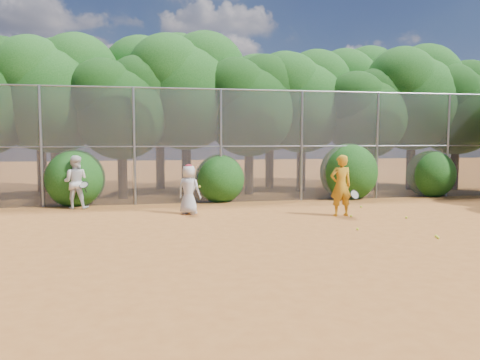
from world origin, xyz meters
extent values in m
plane|color=#975422|center=(0.00, 0.00, 0.00)|extent=(80.00, 80.00, 0.00)
cylinder|color=gray|center=(-7.00, 6.00, 2.00)|extent=(0.09, 0.09, 4.00)
cylinder|color=gray|center=(-4.00, 6.00, 2.00)|extent=(0.09, 0.09, 4.00)
cylinder|color=gray|center=(-1.00, 6.00, 2.00)|extent=(0.09, 0.09, 4.00)
cylinder|color=gray|center=(2.00, 6.00, 2.00)|extent=(0.09, 0.09, 4.00)
cylinder|color=gray|center=(5.00, 6.00, 2.00)|extent=(0.09, 0.09, 4.00)
cylinder|color=gray|center=(8.00, 6.00, 2.00)|extent=(0.09, 0.09, 4.00)
cylinder|color=gray|center=(0.00, 6.00, 4.00)|extent=(20.00, 0.05, 0.05)
cylinder|color=gray|center=(0.00, 6.00, 2.00)|extent=(20.00, 0.04, 0.04)
cube|color=slate|center=(0.00, 6.00, 2.00)|extent=(20.00, 0.02, 4.00)
sphere|color=black|center=(-8.74, 8.38, 4.47)|extent=(3.05, 3.05, 3.05)
cylinder|color=black|center=(-7.00, 8.50, 1.26)|extent=(0.38, 0.38, 2.52)
sphere|color=#144611|center=(-7.00, 8.50, 3.73)|extent=(4.03, 4.03, 4.03)
sphere|color=#144611|center=(-6.19, 8.90, 4.74)|extent=(3.23, 3.23, 3.23)
sphere|color=#144611|center=(-7.71, 8.20, 4.54)|extent=(3.02, 3.02, 3.02)
cylinder|color=black|center=(-4.50, 7.80, 1.08)|extent=(0.36, 0.36, 2.17)
sphere|color=black|center=(-4.50, 7.80, 3.21)|extent=(3.47, 3.47, 3.47)
sphere|color=black|center=(-3.81, 8.15, 4.08)|extent=(2.78, 2.78, 2.78)
sphere|color=black|center=(-5.11, 7.54, 3.91)|extent=(2.60, 2.60, 2.60)
cylinder|color=black|center=(-2.00, 8.80, 1.33)|extent=(0.39, 0.39, 2.66)
sphere|color=#144611|center=(-2.00, 8.80, 3.94)|extent=(4.26, 4.26, 4.26)
sphere|color=#144611|center=(-1.15, 9.23, 5.00)|extent=(3.40, 3.40, 3.40)
sphere|color=#144611|center=(-2.74, 8.48, 4.79)|extent=(3.19, 3.19, 3.19)
cylinder|color=black|center=(0.50, 8.20, 1.14)|extent=(0.37, 0.37, 2.27)
sphere|color=black|center=(0.50, 8.20, 3.37)|extent=(3.64, 3.64, 3.64)
sphere|color=black|center=(1.23, 8.56, 4.28)|extent=(2.91, 2.91, 2.91)
sphere|color=black|center=(-0.14, 7.93, 4.10)|extent=(2.73, 2.73, 2.73)
cylinder|color=black|center=(3.00, 9.00, 1.22)|extent=(0.38, 0.38, 2.45)
sphere|color=#144611|center=(3.00, 9.00, 3.63)|extent=(3.92, 3.92, 3.92)
sphere|color=#144611|center=(3.78, 9.39, 4.61)|extent=(3.14, 3.14, 3.14)
sphere|color=#144611|center=(2.31, 8.71, 4.41)|extent=(2.94, 2.94, 2.94)
cylinder|color=black|center=(5.50, 8.00, 1.05)|extent=(0.36, 0.36, 2.10)
sphere|color=black|center=(5.50, 8.00, 3.11)|extent=(3.36, 3.36, 3.36)
sphere|color=black|center=(6.17, 8.34, 3.95)|extent=(2.69, 2.69, 2.69)
sphere|color=black|center=(4.91, 7.75, 3.78)|extent=(2.52, 2.52, 2.52)
cylinder|color=black|center=(8.00, 8.60, 1.29)|extent=(0.39, 0.39, 2.59)
sphere|color=#144611|center=(8.00, 8.60, 3.83)|extent=(4.14, 4.14, 4.14)
sphere|color=#144611|center=(8.83, 9.01, 4.87)|extent=(3.32, 3.32, 3.32)
sphere|color=#144611|center=(7.27, 8.29, 4.66)|extent=(3.11, 3.11, 3.11)
cylinder|color=black|center=(10.00, 8.30, 1.15)|extent=(0.37, 0.37, 2.31)
sphere|color=black|center=(10.00, 8.30, 3.42)|extent=(3.70, 3.70, 3.70)
sphere|color=black|center=(10.74, 8.67, 4.34)|extent=(2.96, 2.96, 2.96)
sphere|color=black|center=(9.35, 8.02, 4.16)|extent=(2.77, 2.77, 2.77)
cylinder|color=black|center=(-8.00, 10.80, 1.31)|extent=(0.39, 0.39, 2.62)
sphere|color=#144611|center=(-8.00, 10.80, 3.88)|extent=(4.20, 4.20, 4.20)
sphere|color=#144611|center=(-7.16, 11.22, 4.94)|extent=(3.36, 3.36, 3.36)
sphere|color=#144611|center=(-8.73, 10.49, 4.72)|extent=(3.15, 3.15, 3.15)
cylinder|color=black|center=(-3.00, 11.00, 1.40)|extent=(0.40, 0.40, 2.80)
sphere|color=#144611|center=(-3.00, 11.00, 4.14)|extent=(4.48, 4.48, 4.48)
sphere|color=#144611|center=(-2.10, 11.45, 5.26)|extent=(3.58, 3.58, 3.58)
sphere|color=#144611|center=(-3.78, 10.66, 5.04)|extent=(3.36, 3.36, 3.36)
cylinder|color=black|center=(2.00, 10.60, 1.26)|extent=(0.38, 0.38, 2.52)
sphere|color=#144611|center=(2.00, 10.60, 3.73)|extent=(4.03, 4.03, 4.03)
sphere|color=#144611|center=(2.81, 11.00, 4.74)|extent=(3.23, 3.23, 3.23)
sphere|color=#144611|center=(1.29, 10.30, 4.54)|extent=(3.02, 3.02, 3.02)
cylinder|color=black|center=(6.50, 11.20, 1.36)|extent=(0.40, 0.40, 2.73)
sphere|color=#144611|center=(6.50, 11.20, 4.04)|extent=(4.37, 4.37, 4.37)
sphere|color=#144611|center=(7.37, 11.64, 5.13)|extent=(3.49, 3.49, 3.49)
sphere|color=#144611|center=(5.74, 10.87, 4.91)|extent=(3.28, 3.28, 3.28)
sphere|color=#144611|center=(-6.00, 6.30, 1.00)|extent=(2.00, 2.00, 2.00)
sphere|color=#144611|center=(-1.00, 6.30, 0.90)|extent=(1.80, 1.80, 1.80)
sphere|color=#144611|center=(4.00, 6.30, 1.10)|extent=(2.20, 2.20, 2.20)
sphere|color=#144611|center=(7.50, 6.30, 0.95)|extent=(1.90, 1.90, 1.90)
imported|color=#C38516|center=(1.98, 2.35, 0.90)|extent=(0.67, 0.45, 1.80)
torus|color=black|center=(2.33, 2.15, 0.65)|extent=(0.34, 0.24, 0.28)
cylinder|color=black|center=(2.28, 2.34, 0.54)|extent=(0.09, 0.26, 0.16)
imported|color=silver|center=(-2.35, 3.57, 0.74)|extent=(0.86, 0.79, 1.48)
ellipsoid|color=maroon|center=(-2.35, 3.57, 1.44)|extent=(0.22, 0.22, 0.13)
sphere|color=#C3DE28|center=(-2.05, 3.37, 0.85)|extent=(0.07, 0.07, 0.07)
imported|color=silver|center=(-5.87, 5.40, 0.86)|extent=(0.91, 0.75, 1.73)
torus|color=black|center=(-5.57, 5.10, 0.80)|extent=(0.35, 0.30, 0.22)
cylinder|color=black|center=(-5.54, 5.24, 0.63)|extent=(0.08, 0.21, 0.23)
sphere|color=#C3DE28|center=(2.21, 2.10, 0.03)|extent=(0.07, 0.07, 0.07)
sphere|color=#C3DE28|center=(3.31, 3.75, 0.03)|extent=(0.07, 0.07, 0.07)
sphere|color=#C3DE28|center=(2.85, -1.09, 0.03)|extent=(0.07, 0.07, 0.07)
sphere|color=#C3DE28|center=(3.63, 1.54, 0.03)|extent=(0.07, 0.07, 0.07)
sphere|color=#C3DE28|center=(1.52, 0.22, 0.03)|extent=(0.07, 0.07, 0.07)
sphere|color=#C3DE28|center=(2.29, 2.66, 0.03)|extent=(0.07, 0.07, 0.07)
sphere|color=#C3DE28|center=(2.91, -0.93, 0.03)|extent=(0.07, 0.07, 0.07)
camera|label=1|loc=(-3.56, -10.42, 2.25)|focal=35.00mm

